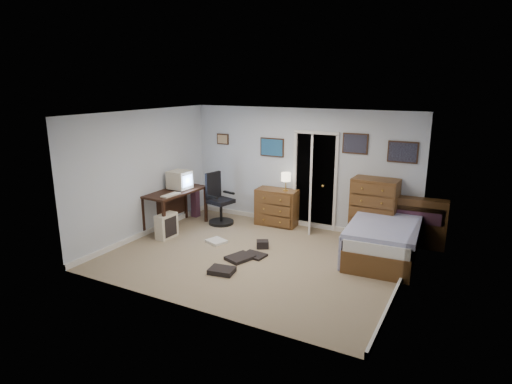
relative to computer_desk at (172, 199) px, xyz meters
The scene contains 15 objects.
floor 2.45m from the computer_desk, 13.77° to the right, with size 5.00×4.00×0.02m, color #9D876C.
computer_desk is the anchor object (origin of this frame).
crt_monitor 0.43m from the computer_desk, 50.46° to the left, with size 0.44×0.41×0.39m.
keyboard 0.49m from the computer_desk, 51.89° to the right, with size 0.16×0.44×0.03m, color beige.
pc_tower 0.74m from the computer_desk, 61.60° to the right, with size 0.24×0.47×0.49m.
office_chair 1.03m from the computer_desk, 44.47° to the left, with size 0.65×0.65×1.12m.
media_stack 0.89m from the computer_desk, 91.50° to the left, with size 0.15×0.15×0.76m, color maroon.
low_dresser 2.25m from the computer_desk, 32.84° to the left, with size 0.89×0.44×0.79m, color brown.
table_lamp 2.44m from the computer_desk, 30.26° to the left, with size 0.21×0.21×0.38m.
doorway 3.17m from the computer_desk, 32.86° to the left, with size 0.96×1.12×2.05m.
tall_dresser 4.12m from the computer_desk, 16.74° to the left, with size 0.85×0.50×1.25m, color brown.
headboard_bookcase 4.91m from the computer_desk, 15.35° to the left, with size 1.05×0.32×0.93m.
bed 4.33m from the computer_desk, ahead, with size 1.28×2.22×0.70m.
wall_posters 3.39m from the computer_desk, 26.26° to the left, with size 4.38×0.04×0.60m.
floor_clutter 2.26m from the computer_desk, 20.33° to the right, with size 1.40×1.59×0.14m.
Camera 1 is at (3.36, -6.23, 3.01)m, focal length 30.00 mm.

